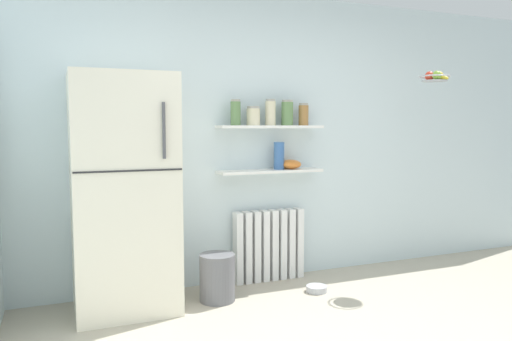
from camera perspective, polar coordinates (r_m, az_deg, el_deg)
name	(u,v)px	position (r m, az deg, el deg)	size (l,w,h in m)	color
back_wall	(264,139)	(4.53, 0.99, 3.74)	(7.04, 0.10, 2.60)	silver
refrigerator	(124,194)	(3.85, -15.13, -2.62)	(0.76, 0.68, 1.80)	silver
radiator	(269,245)	(4.54, 1.51, -8.70)	(0.66, 0.12, 0.65)	white
wall_shelf_lower	(270,171)	(4.40, 1.69, -0.07)	(0.97, 0.22, 0.03)	white
wall_shelf_upper	(270,127)	(4.38, 1.70, 5.11)	(0.97, 0.22, 0.03)	white
storage_jar_0	(236,113)	(4.26, -2.40, 6.77)	(0.09, 0.09, 0.22)	#5B7F4C
storage_jar_1	(253,116)	(4.32, -0.32, 6.37)	(0.12, 0.12, 0.17)	beige
storage_jar_2	(271,112)	(4.38, 1.70, 6.78)	(0.09, 0.09, 0.23)	beige
storage_jar_3	(287,113)	(4.45, 3.66, 6.73)	(0.11, 0.11, 0.23)	#5B7F4C
storage_jar_4	(304,115)	(4.53, 5.56, 6.51)	(0.09, 0.09, 0.20)	olive
vase	(279,156)	(4.43, 2.70, 1.73)	(0.10, 0.10, 0.25)	#38609E
shelf_bowl	(291,164)	(4.48, 4.06, 0.73)	(0.19, 0.19, 0.09)	orange
trash_bin	(217,278)	(4.07, -4.54, -12.33)	(0.29, 0.29, 0.38)	slate
pet_food_bowl	(317,289)	(4.34, 7.09, -13.51)	(0.18, 0.18, 0.05)	#B7B7BC
hanging_fruit_basket	(435,77)	(4.79, 20.16, 10.22)	(0.27, 0.27, 0.10)	#B2B2B7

